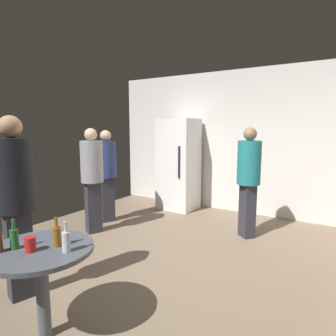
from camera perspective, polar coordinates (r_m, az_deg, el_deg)
The scene contains 12 objects.
ground_plane at distance 3.79m, azimuth -0.98°, elevation -18.53°, with size 5.20×5.20×0.10m, color #7A6651.
wall_back at distance 5.78m, azimuth 13.55°, elevation 4.87°, with size 5.32×0.06×2.70m, color silver.
refrigerator at distance 5.88m, azimuth 2.05°, elevation 0.73°, with size 0.70×0.68×1.80m.
foreground_table at distance 2.55m, azimuth -23.48°, elevation -16.20°, with size 0.80×0.80×0.73m.
beer_bottle_amber at distance 2.45m, azimuth -20.73°, elevation -12.23°, with size 0.06×0.06×0.23m.
beer_bottle_green at distance 2.54m, azimuth -27.71°, elevation -11.97°, with size 0.06×0.06×0.23m.
beer_bottle_clear at distance 2.34m, azimuth -19.15°, elevation -13.20°, with size 0.06×0.06×0.23m.
plastic_cup_red at distance 2.45m, azimuth -25.19°, elevation -13.27°, with size 0.08×0.08×0.11m, color red.
person_in_gray_shirt at distance 4.65m, azimuth -14.53°, elevation -0.85°, with size 0.45×0.45×1.63m.
person_in_black_shirt at distance 3.09m, azimuth -27.58°, elevation -4.45°, with size 0.42×0.42×1.75m.
person_in_teal_shirt at distance 4.47m, azimuth 15.39°, elevation -1.14°, with size 0.48×0.48×1.64m.
person_in_navy_shirt at distance 5.16m, azimuth -11.86°, elevation -0.17°, with size 0.46×0.46×1.59m.
Camera 1 is at (1.87, -2.83, 1.65)m, focal length 31.38 mm.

